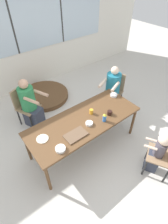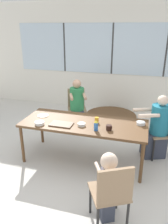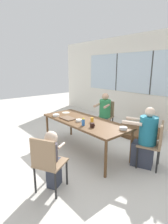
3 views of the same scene
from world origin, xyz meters
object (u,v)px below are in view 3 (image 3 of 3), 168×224
at_px(chair_for_man_blue_shirt, 155,141).
at_px(person_toddler, 53,159).
at_px(coffee_mug, 92,125).
at_px(bowl_cereal, 79,120).
at_px(chair_for_toddler, 47,161).
at_px(person_man_blue_shirt, 145,140).
at_px(person_woman_green_shirt, 104,115).
at_px(juice_glass, 92,120).
at_px(sippy_cup, 83,121).
at_px(bowl_white_shallow, 123,128).
at_px(folded_table_stack, 138,131).
at_px(chair_for_woman_green_shirt, 106,114).
at_px(bowl_fruit, 56,115).

xyz_separation_m(chair_for_man_blue_shirt, person_toddler, (-0.72, -1.66, -0.06)).
distance_m(coffee_mug, bowl_cereal, 0.45).
height_order(chair_for_toddler, person_man_blue_shirt, person_man_blue_shirt).
distance_m(person_woman_green_shirt, juice_glass, 1.34).
height_order(sippy_cup, bowl_cereal, sippy_cup).
bearing_deg(juice_glass, bowl_white_shallow, 10.09).
bearing_deg(juice_glass, person_man_blue_shirt, 23.86).
xyz_separation_m(person_man_blue_shirt, coffee_mug, (-0.73, -0.64, 0.24)).
bearing_deg(chair_for_man_blue_shirt, bowl_white_shallow, 108.54).
height_order(person_toddler, bowl_cereal, person_toddler).
bearing_deg(person_toddler, chair_for_man_blue_shirt, 38.32).
distance_m(bowl_white_shallow, folded_table_stack, 1.99).
bearing_deg(chair_for_woman_green_shirt, coffee_mug, 100.92).
height_order(chair_for_woman_green_shirt, person_woman_green_shirt, person_woman_green_shirt).
xyz_separation_m(chair_for_man_blue_shirt, folded_table_stack, (-1.17, 1.35, -0.46)).
bearing_deg(person_man_blue_shirt, chair_for_woman_green_shirt, 41.99).
xyz_separation_m(juice_glass, bowl_cereal, (-0.21, -0.19, -0.02)).
relative_size(chair_for_woman_green_shirt, person_woman_green_shirt, 0.77).
bearing_deg(bowl_fruit, juice_glass, 20.84).
relative_size(juice_glass, bowl_white_shallow, 0.68).
height_order(person_toddler, folded_table_stack, person_toddler).
xyz_separation_m(bowl_cereal, folded_table_stack, (0.15, 2.03, -0.67)).
bearing_deg(folded_table_stack, chair_for_woman_green_shirt, -141.00).
bearing_deg(person_toddler, juice_glass, 80.77).
distance_m(sippy_cup, bowl_fruit, 0.91).
distance_m(person_man_blue_shirt, bowl_white_shallow, 0.47).
bearing_deg(chair_for_woman_green_shirt, person_man_blue_shirt, 131.03).
distance_m(person_toddler, bowl_fruit, 1.54).
relative_size(person_man_blue_shirt, bowl_fruit, 7.41).
relative_size(chair_for_woman_green_shirt, folded_table_stack, 0.69).
bearing_deg(folded_table_stack, sippy_cup, -87.11).
height_order(person_man_blue_shirt, bowl_cereal, person_man_blue_shirt).
height_order(bowl_fruit, folded_table_stack, bowl_fruit).
distance_m(person_man_blue_shirt, juice_glass, 1.09).
distance_m(bowl_white_shallow, bowl_fruit, 1.61).
bearing_deg(chair_for_toddler, folded_table_stack, 71.31).
height_order(juice_glass, bowl_cereal, juice_glass).
bearing_deg(juice_glass, bowl_fruit, -159.16).
relative_size(person_man_blue_shirt, person_toddler, 1.24).
xyz_separation_m(juice_glass, folded_table_stack, (-0.05, 1.84, -0.69)).
xyz_separation_m(person_man_blue_shirt, person_toddler, (-0.57, -1.60, -0.04)).
distance_m(juice_glass, bowl_white_shallow, 0.70).
xyz_separation_m(chair_for_woman_green_shirt, person_man_blue_shirt, (1.73, -0.84, -0.01)).
bearing_deg(sippy_cup, juice_glass, 100.89).
xyz_separation_m(person_man_blue_shirt, bowl_white_shallow, (-0.27, -0.30, 0.22)).
xyz_separation_m(person_woman_green_shirt, sippy_cup, (0.75, -1.40, 0.28)).
relative_size(sippy_cup, folded_table_stack, 0.13).
relative_size(bowl_fruit, folded_table_stack, 0.12).
distance_m(person_toddler, sippy_cup, 1.01).
height_order(chair_for_man_blue_shirt, bowl_cereal, chair_for_man_blue_shirt).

